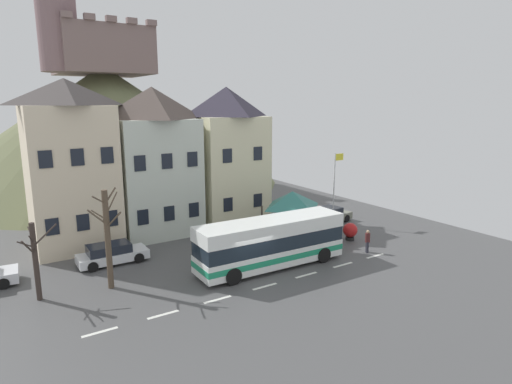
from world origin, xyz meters
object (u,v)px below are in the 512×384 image
at_px(pedestrian_02, 331,230).
at_px(bare_tree_00, 35,260).
at_px(townhouse_00, 71,165).
at_px(harbour_buoy, 350,231).
at_px(bus_shelter, 292,200).
at_px(townhouse_01, 155,162).
at_px(pedestrian_01, 367,241).
at_px(hilltop_castle, 106,123).
at_px(townhouse_02, 227,156).
at_px(parked_car_00, 112,254).
at_px(public_bench, 298,223).
at_px(transit_bus, 271,243).
at_px(pedestrian_03, 338,225).
at_px(flagpole, 335,183).
at_px(bare_tree_01, 108,238).
at_px(pedestrian_00, 336,234).
at_px(parked_car_01, 327,216).

relative_size(pedestrian_02, bare_tree_00, 0.40).
distance_m(townhouse_00, harbour_buoy, 20.57).
relative_size(bus_shelter, harbour_buoy, 2.74).
bearing_deg(harbour_buoy, townhouse_00, 150.98).
xyz_separation_m(townhouse_01, pedestrian_01, (10.48, -12.19, -4.80)).
relative_size(townhouse_00, hilltop_castle, 0.28).
distance_m(townhouse_02, parked_car_00, 13.20).
distance_m(pedestrian_02, harbour_buoy, 1.58).
xyz_separation_m(townhouse_01, public_bench, (10.05, -5.07, -5.17)).
bearing_deg(transit_bus, public_bench, 42.07).
distance_m(hilltop_castle, parked_car_00, 30.65).
xyz_separation_m(townhouse_02, transit_bus, (-2.97, -10.84, -4.14)).
distance_m(public_bench, harbour_buoy, 4.77).
bearing_deg(transit_bus, hilltop_castle, 92.86).
xyz_separation_m(townhouse_01, pedestrian_03, (11.29, -8.41, -4.76)).
xyz_separation_m(flagpole, bare_tree_01, (-19.21, -2.68, -0.63)).
xyz_separation_m(townhouse_00, bare_tree_01, (0.12, -8.50, -2.93)).
bearing_deg(bus_shelter, hilltop_castle, 100.13).
bearing_deg(pedestrian_02, transit_bus, -166.24).
height_order(transit_bus, pedestrian_01, transit_bus).
bearing_deg(harbour_buoy, pedestrian_00, -165.39).
bearing_deg(transit_bus, pedestrian_00, 7.36).
bearing_deg(pedestrian_00, flagpole, 48.38).
bearing_deg(townhouse_01, hilltop_castle, 84.00).
relative_size(public_bench, bare_tree_01, 0.28).
distance_m(parked_car_01, bare_tree_00, 22.70).
xyz_separation_m(bus_shelter, parked_car_01, (4.96, 1.59, -2.34)).
bearing_deg(townhouse_00, pedestrian_03, -26.00).
relative_size(parked_car_01, pedestrian_00, 3.07).
height_order(pedestrian_00, pedestrian_03, pedestrian_00).
xyz_separation_m(bus_shelter, parked_car_00, (-12.93, 2.09, -2.36)).
bearing_deg(bare_tree_01, pedestrian_02, -2.52).
relative_size(pedestrian_02, harbour_buoy, 1.27).
relative_size(townhouse_02, pedestrian_02, 6.78).
distance_m(hilltop_castle, transit_bus, 35.49).
height_order(townhouse_02, pedestrian_02, townhouse_02).
xyz_separation_m(townhouse_00, pedestrian_00, (15.47, -10.17, -4.92)).
height_order(parked_car_00, parked_car_01, parked_car_01).
bearing_deg(bare_tree_00, parked_car_00, 35.04).
height_order(transit_bus, parked_car_01, transit_bus).
distance_m(hilltop_castle, pedestrian_03, 34.41).
bearing_deg(bus_shelter, bare_tree_01, -173.25).
relative_size(flagpole, harbour_buoy, 4.56).
xyz_separation_m(townhouse_00, townhouse_02, (12.37, 0.04, -0.17)).
height_order(townhouse_00, pedestrian_03, townhouse_00).
distance_m(hilltop_castle, parked_car_01, 32.00).
height_order(parked_car_00, flagpole, flagpole).
distance_m(townhouse_00, pedestrian_01, 21.13).
distance_m(parked_car_00, public_bench, 14.90).
relative_size(parked_car_00, pedestrian_00, 2.77).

